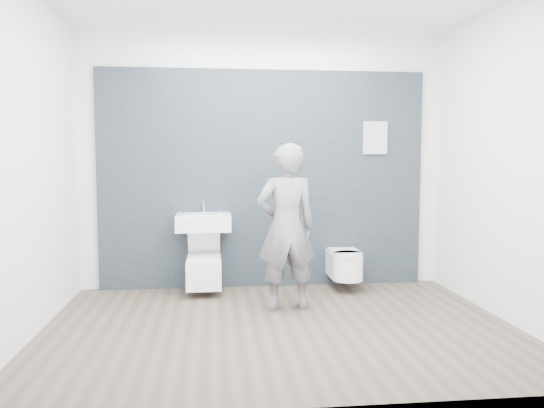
{
  "coord_description": "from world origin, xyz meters",
  "views": [
    {
      "loc": [
        -0.55,
        -4.39,
        1.43
      ],
      "look_at": [
        0.0,
        0.6,
        1.0
      ],
      "focal_mm": 35.0,
      "sensor_mm": 36.0,
      "label": 1
    }
  ],
  "objects": [
    {
      "name": "room_shell",
      "position": [
        0.0,
        0.0,
        1.74
      ],
      "size": [
        4.0,
        4.0,
        4.0
      ],
      "color": "silver",
      "rests_on": "ground"
    },
    {
      "name": "ground",
      "position": [
        0.0,
        0.0,
        0.0
      ],
      "size": [
        4.0,
        4.0,
        0.0
      ],
      "primitive_type": "plane",
      "color": "brown",
      "rests_on": "ground"
    },
    {
      "name": "toilet_rounded",
      "position": [
        0.87,
        1.16,
        0.28
      ],
      "size": [
        0.32,
        0.55,
        0.3
      ],
      "color": "white",
      "rests_on": "ground"
    },
    {
      "name": "tile_wall",
      "position": [
        0.0,
        1.47,
        0.0
      ],
      "size": [
        3.6,
        0.06,
        2.4
      ],
      "primitive_type": "cube",
      "color": "black",
      "rests_on": "ground"
    },
    {
      "name": "toilet_square",
      "position": [
        -0.66,
        1.18,
        0.26
      ],
      "size": [
        0.36,
        0.52,
        0.63
      ],
      "color": "white",
      "rests_on": "ground"
    },
    {
      "name": "visitor",
      "position": [
        0.13,
        0.51,
        0.79
      ],
      "size": [
        0.61,
        0.44,
        1.57
      ],
      "primitive_type": "imported",
      "rotation": [
        0.0,
        0.0,
        3.26
      ],
      "color": "slate",
      "rests_on": "ground"
    },
    {
      "name": "info_placard",
      "position": [
        1.26,
        1.43,
        0.0
      ],
      "size": [
        0.27,
        0.03,
        0.36
      ],
      "primitive_type": "cube",
      "color": "white",
      "rests_on": "ground"
    },
    {
      "name": "washbasin",
      "position": [
        -0.66,
        1.22,
        0.76
      ],
      "size": [
        0.57,
        0.43,
        0.43
      ],
      "color": "white",
      "rests_on": "ground"
    }
  ]
}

